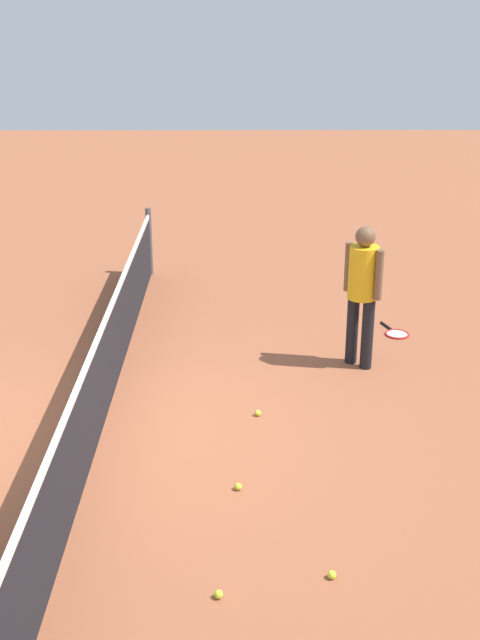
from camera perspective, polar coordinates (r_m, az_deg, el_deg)
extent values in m
plane|color=#9E5638|center=(8.24, -9.94, -7.92)|extent=(40.00, 40.00, 0.00)
cylinder|color=#4C4C51|center=(12.62, -6.49, 5.59)|extent=(0.09, 0.09, 1.07)
cube|color=black|center=(8.02, -10.15, -5.10)|extent=(10.00, 0.02, 0.91)
cube|color=white|center=(7.82, -10.38, -1.93)|extent=(10.00, 0.04, 0.06)
cylinder|color=black|center=(9.42, 9.08, -1.03)|extent=(0.20, 0.20, 0.85)
cylinder|color=black|center=(9.54, 8.02, -0.66)|extent=(0.20, 0.20, 0.85)
cylinder|color=yellow|center=(9.22, 8.80, 3.37)|extent=(0.48, 0.48, 0.62)
cylinder|color=brown|center=(9.10, 9.89, 3.18)|extent=(0.13, 0.13, 0.58)
cylinder|color=brown|center=(9.34, 7.75, 3.79)|extent=(0.13, 0.13, 0.58)
sphere|color=brown|center=(9.10, 8.95, 5.91)|extent=(0.33, 0.33, 0.23)
torus|color=red|center=(10.57, 11.16, -0.99)|extent=(0.40, 0.40, 0.02)
cylinder|color=silver|center=(10.57, 11.16, -0.99)|extent=(0.34, 0.34, 0.00)
cylinder|color=black|center=(10.80, 10.41, -0.42)|extent=(0.27, 0.12, 0.03)
sphere|color=#C6E033|center=(8.41, 1.29, -6.66)|extent=(0.07, 0.07, 0.07)
sphere|color=#C6E033|center=(7.24, -0.13, -11.81)|extent=(0.07, 0.07, 0.07)
sphere|color=#C6E033|center=(6.34, 6.58, -17.63)|extent=(0.07, 0.07, 0.07)
sphere|color=#C6E033|center=(6.14, -1.54, -18.99)|extent=(0.07, 0.07, 0.07)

